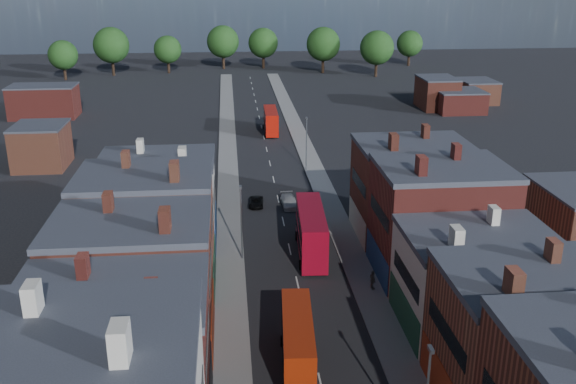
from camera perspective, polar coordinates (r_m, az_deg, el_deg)
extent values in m
cube|color=gray|center=(86.33, -5.30, -0.24)|extent=(3.00, 200.00, 0.12)
cube|color=gray|center=(87.25, 3.26, 0.03)|extent=(3.00, 200.00, 0.12)
cube|color=maroon|center=(43.60, 23.84, -13.79)|extent=(12.00, 80.00, 12.89)
cube|color=slate|center=(39.44, 12.58, -13.49)|extent=(0.25, 0.70, 0.25)
cylinder|color=slate|center=(66.25, -4.17, -2.84)|extent=(0.16, 0.16, 8.00)
cube|color=slate|center=(64.84, -4.26, 0.42)|extent=(0.25, 0.70, 0.25)
cylinder|color=slate|center=(95.36, 1.64, 4.24)|extent=(0.16, 0.16, 8.00)
cube|color=slate|center=(94.38, 1.67, 6.58)|extent=(0.25, 0.70, 0.25)
cube|color=#AB2609|center=(49.64, 0.87, -13.27)|extent=(2.91, 10.00, 3.95)
cube|color=black|center=(50.06, 0.86, -14.00)|extent=(2.92, 9.21, 0.81)
cube|color=black|center=(49.14, 0.87, -12.35)|extent=(2.92, 9.21, 0.81)
cylinder|color=black|center=(53.27, -0.52, -13.11)|extent=(0.33, 0.91, 0.90)
cylinder|color=black|center=(53.34, 1.95, -13.07)|extent=(0.33, 0.91, 0.90)
cube|color=#A6091F|center=(67.78, 2.07, -3.49)|extent=(3.25, 11.65, 4.61)
cube|color=black|center=(68.13, 2.06, -4.18)|extent=(3.25, 10.73, 0.94)
cube|color=black|center=(67.36, 2.08, -2.63)|extent=(3.25, 10.73, 0.94)
cylinder|color=black|center=(65.24, 1.13, -6.51)|extent=(0.37, 1.06, 1.05)
cylinder|color=black|center=(65.44, 3.43, -6.46)|extent=(0.37, 1.06, 1.05)
cylinder|color=black|center=(71.93, 0.79, -3.93)|extent=(0.37, 1.06, 1.05)
cylinder|color=black|center=(72.11, 2.87, -3.89)|extent=(0.37, 1.06, 1.05)
cube|color=#AC1207|center=(117.95, -1.54, 6.37)|extent=(2.38, 9.87, 3.93)
cube|color=black|center=(118.13, -1.53, 6.01)|extent=(2.43, 9.08, 0.80)
cube|color=black|center=(117.74, -1.54, 6.82)|extent=(2.43, 9.08, 0.80)
cylinder|color=black|center=(115.28, -2.00, 5.12)|extent=(0.28, 0.90, 0.89)
cylinder|color=black|center=(115.40, -0.89, 5.14)|extent=(0.28, 0.90, 0.89)
cylinder|color=black|center=(121.38, -2.14, 5.86)|extent=(0.28, 0.90, 0.89)
cylinder|color=black|center=(121.49, -1.08, 5.88)|extent=(0.28, 0.90, 0.89)
imported|color=black|center=(82.06, -2.85, -0.90)|extent=(2.04, 3.98, 1.08)
imported|color=silver|center=(81.82, 0.10, -0.84)|extent=(2.19, 4.76, 1.35)
imported|color=#605B52|center=(61.71, 7.54, -7.75)|extent=(0.73, 1.19, 1.88)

